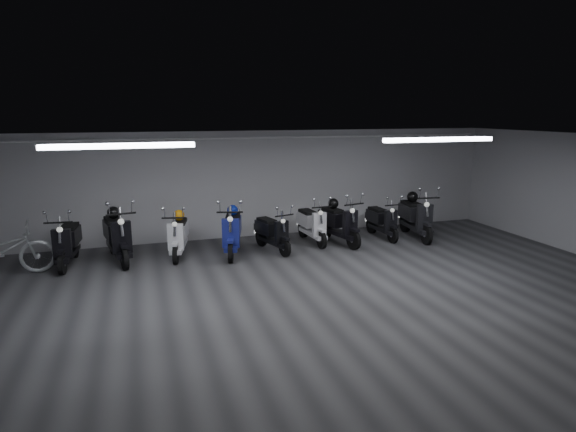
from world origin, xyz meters
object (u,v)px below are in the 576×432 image
object	(u,v)px
scooter_0	(67,235)
scooter_8	(382,215)
scooter_2	(178,229)
scooter_7	(339,217)
scooter_1	(117,229)
helmet_0	(113,213)
helmet_4	(412,197)
scooter_6	(312,218)
scooter_9	(416,211)
scooter_5	(273,227)
helmet_2	(233,210)
helmet_3	(179,215)
scooter_4	(232,225)
helmet_1	(333,204)

from	to	relation	value
scooter_0	scooter_8	bearing A→B (deg)	5.51
scooter_2	scooter_7	bearing A→B (deg)	11.16
scooter_1	helmet_0	xyz separation A→B (m)	(-0.06, 0.27, 0.32)
helmet_4	scooter_6	bearing A→B (deg)	178.37
scooter_2	scooter_9	world-z (taller)	scooter_9
scooter_2	scooter_5	bearing A→B (deg)	6.47
scooter_8	helmet_2	xyz separation A→B (m)	(-3.99, -0.05, 0.39)
scooter_8	scooter_9	world-z (taller)	scooter_9
scooter_1	helmet_2	world-z (taller)	scooter_1
scooter_1	helmet_3	xyz separation A→B (m)	(1.37, 0.22, 0.18)
scooter_8	helmet_3	size ratio (longest dim) A/B	6.43
scooter_1	scooter_9	size ratio (longest dim) A/B	1.02
scooter_0	scooter_8	size ratio (longest dim) A/B	1.11
scooter_0	scooter_1	size ratio (longest dim) A/B	0.91
scooter_0	scooter_4	bearing A→B (deg)	1.23
scooter_2	scooter_5	size ratio (longest dim) A/B	1.07
scooter_1	scooter_2	size ratio (longest dim) A/B	1.16
scooter_9	scooter_8	bearing A→B (deg)	170.21
scooter_6	scooter_7	bearing A→B (deg)	-27.59
helmet_0	helmet_2	world-z (taller)	helmet_0
scooter_7	scooter_8	world-z (taller)	scooter_7
helmet_2	helmet_3	bearing A→B (deg)	171.57
scooter_2	scooter_6	size ratio (longest dim) A/B	1.00
scooter_1	helmet_2	size ratio (longest dim) A/B	7.81
scooter_2	scooter_9	bearing A→B (deg)	10.78
helmet_4	scooter_4	bearing A→B (deg)	-176.35
scooter_6	scooter_7	size ratio (longest dim) A/B	0.93
helmet_4	scooter_8	bearing A→B (deg)	-179.15
scooter_6	scooter_4	bearing A→B (deg)	-173.53
scooter_1	scooter_8	bearing A→B (deg)	-11.16
scooter_4	scooter_1	bearing A→B (deg)	-170.17
scooter_2	helmet_0	distance (m)	1.47
scooter_0	helmet_3	size ratio (longest dim) A/B	7.14
scooter_0	scooter_2	xyz separation A→B (m)	(2.35, -0.03, -0.03)
scooter_8	scooter_9	size ratio (longest dim) A/B	0.83
scooter_2	scooter_4	distance (m)	1.23
scooter_4	scooter_8	world-z (taller)	scooter_4
helmet_0	helmet_2	size ratio (longest dim) A/B	1.09
scooter_0	scooter_7	world-z (taller)	scooter_7
helmet_0	scooter_2	bearing A→B (deg)	-11.99
helmet_3	scooter_9	bearing A→B (deg)	-3.72
scooter_6	helmet_1	size ratio (longest dim) A/B	6.34
scooter_6	helmet_4	xyz separation A→B (m)	(2.82, -0.08, 0.42)
scooter_5	scooter_8	world-z (taller)	scooter_8
helmet_1	helmet_3	size ratio (longest dim) A/B	1.06
scooter_1	helmet_2	xyz separation A→B (m)	(2.60, 0.03, 0.26)
helmet_3	scooter_2	bearing A→B (deg)	-102.28
scooter_8	helmet_2	distance (m)	4.01
helmet_3	scooter_0	bearing A→B (deg)	-175.16
scooter_0	scooter_5	world-z (taller)	scooter_0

